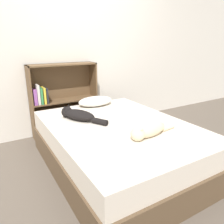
{
  "coord_description": "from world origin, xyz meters",
  "views": [
    {
      "loc": [
        -1.18,
        -1.84,
        1.34
      ],
      "look_at": [
        0.0,
        0.14,
        0.6
      ],
      "focal_mm": 35.0,
      "sensor_mm": 36.0,
      "label": 1
    }
  ],
  "objects": [
    {
      "name": "ground_plane",
      "position": [
        0.0,
        0.0,
        0.0
      ],
      "size": [
        8.0,
        8.0,
        0.0
      ],
      "primitive_type": "plane",
      "color": "brown"
    },
    {
      "name": "bed",
      "position": [
        0.0,
        0.0,
        0.24
      ],
      "size": [
        1.42,
        1.92,
        0.5
      ],
      "color": "brown",
      "rests_on": "ground_plane"
    },
    {
      "name": "cat_dark",
      "position": [
        -0.32,
        0.36,
        0.55
      ],
      "size": [
        0.39,
        0.56,
        0.15
      ],
      "rotation": [
        0.0,
        0.0,
        2.08
      ],
      "color": "black",
      "rests_on": "bed"
    },
    {
      "name": "wall_back",
      "position": [
        0.0,
        1.33,
        1.25
      ],
      "size": [
        8.0,
        0.06,
        2.5
      ],
      "color": "silver",
      "rests_on": "ground_plane"
    },
    {
      "name": "pillow",
      "position": [
        0.11,
        0.78,
        0.56
      ],
      "size": [
        0.49,
        0.3,
        0.12
      ],
      "color": "white",
      "rests_on": "bed"
    },
    {
      "name": "cat_light",
      "position": [
        0.06,
        -0.41,
        0.56
      ],
      "size": [
        0.56,
        0.18,
        0.15
      ],
      "rotation": [
        0.0,
        0.0,
        3.25
      ],
      "color": "beige",
      "rests_on": "bed"
    },
    {
      "name": "bookshelf",
      "position": [
        -0.24,
        1.21,
        0.54
      ],
      "size": [
        0.96,
        0.26,
        1.05
      ],
      "color": "brown",
      "rests_on": "ground_plane"
    }
  ]
}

